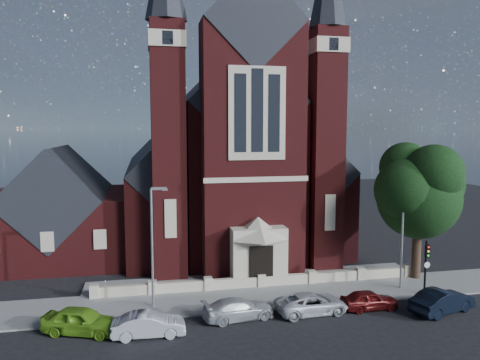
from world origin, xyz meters
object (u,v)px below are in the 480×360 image
Objects in this scene: church at (224,163)px; traffic_signal at (426,261)px; street_tree at (422,192)px; car_white_suv at (312,303)px; street_lamp_left at (153,240)px; car_lime_van at (81,321)px; car_dark_red at (369,300)px; car_silver_b at (239,309)px; car_navy at (442,301)px; car_silver_a at (149,325)px; parish_hall at (60,215)px; street_lamp_right at (404,228)px.

church reaches higher than traffic_signal.
car_white_suv is at bearing -156.32° from street_tree.
street_lamp_left is at bearing 175.24° from traffic_signal.
car_lime_van is (-23.16, -1.49, -1.81)m from traffic_signal.
church is 9.26× the size of car_dark_red.
car_white_suv is at bearing -98.75° from car_silver_b.
car_white_suv is at bearing 60.94° from car_navy.
church is 8.72× the size of traffic_signal.
car_white_suv is 8.46m from car_navy.
street_tree is 10.33m from car_dark_red.
car_silver_b is (-2.80, -21.82, -7.53)m from church.
car_navy reaches higher than car_silver_a.
car_navy is at bearing -73.78° from car_lime_van.
parish_hall is 31.27m from street_tree.
parish_hall reaches higher than car_lime_van.
car_lime_van is at bearing -172.15° from street_lamp_right.
traffic_signal is 0.96× the size of car_silver_a.
car_silver_a is 0.89× the size of car_navy.
car_dark_red is 0.81× the size of car_navy.
parish_hall reaches higher than car_silver_b.
street_tree is 9.07m from car_navy.
car_silver_a is (-18.43, -4.24, -3.91)m from street_lamp_right.
car_lime_van is 0.97× the size of car_navy.
street_lamp_right is 2.15× the size of car_dark_red.
parish_hall reaches higher than car_white_suv.
church is at bearing -15.43° from car_silver_b.
car_lime_van is at bearing -118.92° from church.
traffic_signal is at bearing -4.76° from street_lamp_left.
traffic_signal reaches higher than car_dark_red.
street_lamp_right is 1.94× the size of car_silver_a.
car_silver_a is (-19.34, -2.67, -1.90)m from traffic_signal.
car_lime_van reaches higher than car_silver_b.
car_navy is (18.66, -0.27, 0.08)m from car_silver_a.
car_lime_van is (-22.25, -3.07, -3.83)m from street_lamp_right.
parish_hall reaches higher than traffic_signal.
car_silver_a reaches higher than car_dark_red.
traffic_signal is 0.84× the size of car_white_suv.
car_navy is at bearing -89.85° from car_silver_a.
church is 26.67m from car_navy.
traffic_signal is (18.91, -1.57, -2.02)m from street_lamp_left.
street_lamp_left is 18.00m from street_lamp_right.
street_lamp_right is 9.46m from car_white_suv.
street_lamp_right reaches higher than car_silver_b.
street_lamp_right is at bearing -61.96° from church.
car_navy is at bearing -104.92° from car_white_suv.
car_white_suv is at bearing -43.24° from parish_hall.
car_navy is (22.48, -1.44, -0.00)m from car_lime_van.
street_lamp_left is 2.02× the size of traffic_signal.
street_tree is at bearing -73.16° from car_silver_a.
parish_hall is 32.34m from car_navy.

